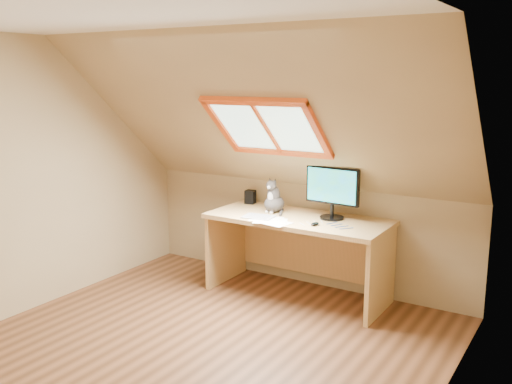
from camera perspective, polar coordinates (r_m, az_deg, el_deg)
The scene contains 10 objects.
ground at distance 4.53m, azimuth -5.92°, elevation -15.44°, with size 3.50×3.50×0.00m, color brown.
room_shell at distance 4.02m, azimuth -7.15°, elevation 2.55°, with size 3.52×3.52×2.41m.
desk at distance 5.41m, azimuth 4.55°, elevation -4.72°, with size 1.69×0.74×0.77m.
monitor at distance 5.20m, azimuth 7.64°, elevation 0.29°, with size 0.52×0.22×0.48m.
cat at distance 5.45m, azimuth 1.80°, elevation -0.76°, with size 0.20×0.24×0.34m.
desk_speaker at distance 5.82m, azimuth -0.57°, elevation -0.49°, with size 0.10×0.10×0.14m, color black.
graphics_tablet at distance 5.26m, azimuth 0.25°, elevation -2.50°, with size 0.28×0.20×0.01m, color #B2B2B7.
mouse at distance 5.01m, azimuth 5.91°, elevation -3.20°, with size 0.05×0.09×0.03m, color black.
papers at distance 5.16m, azimuth 1.04°, elevation -2.82°, with size 0.35×0.30×0.01m.
cables at distance 5.04m, azimuth 7.23°, elevation -3.26°, with size 0.51×0.26×0.01m.
Camera 1 is at (2.50, -3.18, 2.06)m, focal length 40.00 mm.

